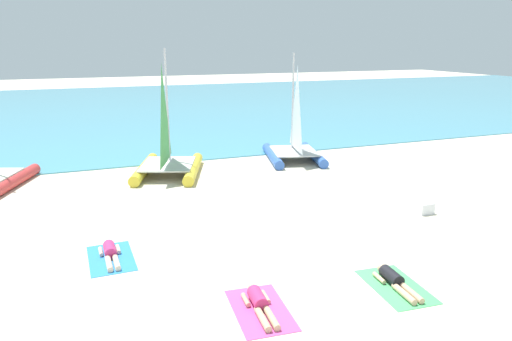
{
  "coord_description": "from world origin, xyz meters",
  "views": [
    {
      "loc": [
        -5.44,
        -8.89,
        5.35
      ],
      "look_at": [
        0.0,
        5.45,
        1.2
      ],
      "focal_mm": 33.38,
      "sensor_mm": 36.0,
      "label": 1
    }
  ],
  "objects": [
    {
      "name": "towel_left",
      "position": [
        -4.96,
        2.86,
        0.01
      ],
      "size": [
        1.14,
        1.92,
        0.01
      ],
      "primitive_type": "cube",
      "rotation": [
        0.0,
        0.0,
        0.02
      ],
      "color": "#338CD8",
      "rests_on": "ground"
    },
    {
      "name": "sailboat_blue",
      "position": [
        3.89,
        10.7,
        0.73
      ],
      "size": [
        3.2,
        4.21,
        4.9
      ],
      "rotation": [
        0.0,
        0.0,
        -0.24
      ],
      "color": "blue",
      "rests_on": "ground"
    },
    {
      "name": "ocean_water",
      "position": [
        0.0,
        32.1,
        0.03
      ],
      "size": [
        120.0,
        40.0,
        0.05
      ],
      "primitive_type": "cube",
      "color": "#4C9EB7",
      "rests_on": "ground"
    },
    {
      "name": "towel_right",
      "position": [
        0.96,
        -0.95,
        0.01
      ],
      "size": [
        1.23,
        1.97,
        0.01
      ],
      "primitive_type": "cube",
      "rotation": [
        0.0,
        0.0,
        -0.07
      ],
      "color": "#4CB266",
      "rests_on": "ground"
    },
    {
      "name": "sunbather_right",
      "position": [
        0.96,
        -0.88,
        0.13
      ],
      "size": [
        0.57,
        1.57,
        0.3
      ],
      "rotation": [
        0.0,
        0.0,
        -0.07
      ],
      "color": "black",
      "rests_on": "towel_right"
    },
    {
      "name": "sunbather_middle",
      "position": [
        -2.26,
        -0.7,
        0.13
      ],
      "size": [
        0.57,
        1.57,
        0.3
      ],
      "rotation": [
        0.0,
        0.0,
        -0.08
      ],
      "color": "#D83372",
      "rests_on": "towel_middle"
    },
    {
      "name": "sunbather_left",
      "position": [
        -4.96,
        2.93,
        0.13
      ],
      "size": [
        0.55,
        1.56,
        0.3
      ],
      "rotation": [
        0.0,
        0.0,
        0.02
      ],
      "color": "#D83372",
      "rests_on": "towel_left"
    },
    {
      "name": "sailboat_yellow",
      "position": [
        -2.08,
        10.26,
        0.76
      ],
      "size": [
        3.66,
        4.52,
        5.11
      ],
      "rotation": [
        0.0,
        0.0,
        -0.34
      ],
      "color": "yellow",
      "rests_on": "ground"
    },
    {
      "name": "cooler_box",
      "position": [
        4.78,
        2.69,
        0.18
      ],
      "size": [
        0.5,
        0.36,
        0.36
      ],
      "primitive_type": "cube",
      "color": "white",
      "rests_on": "ground"
    },
    {
      "name": "ground_plane",
      "position": [
        0.0,
        10.0,
        0.0
      ],
      "size": [
        120.0,
        120.0,
        0.0
      ],
      "primitive_type": "plane",
      "color": "beige"
    },
    {
      "name": "towel_middle",
      "position": [
        -2.26,
        -0.76,
        0.01
      ],
      "size": [
        1.25,
        1.98,
        0.01
      ],
      "primitive_type": "cube",
      "rotation": [
        0.0,
        0.0,
        -0.08
      ],
      "color": "#D84C99",
      "rests_on": "ground"
    }
  ]
}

